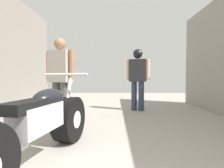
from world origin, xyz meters
TOP-DOWN VIEW (x-y plane):
  - ground_plane at (0.00, 3.10)m, footprint 14.89×14.89m
  - motorcycle_maroon_cruiser at (-0.86, 1.72)m, footprint 0.76×2.14m
  - mechanic_in_blue at (-1.16, 3.52)m, footprint 0.68×0.41m
  - mechanic_with_helmet at (0.60, 4.94)m, footprint 0.67×0.39m

SIDE VIEW (x-z plane):
  - ground_plane at x=0.00m, z-range 0.00..0.00m
  - motorcycle_maroon_cruiser at x=-0.86m, z-range -0.09..0.91m
  - mechanic_in_blue at x=-1.16m, z-range 0.11..1.85m
  - mechanic_with_helmet at x=0.60m, z-range 0.17..1.90m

